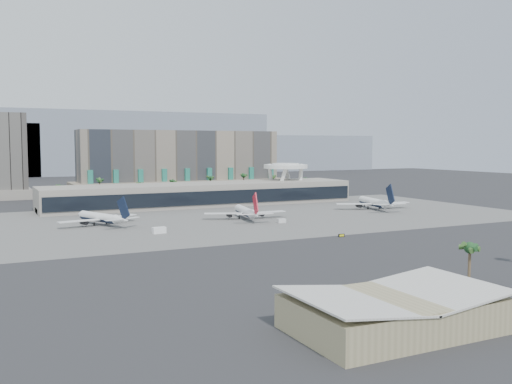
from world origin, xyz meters
name	(u,v)px	position (x,y,z in m)	size (l,w,h in m)	color
ground	(309,233)	(0.00, 0.00, 0.00)	(900.00, 900.00, 0.00)	#232326
apron_pad	(246,216)	(0.00, 55.00, 0.03)	(260.00, 130.00, 0.06)	#5B5B59
mountain_ridge	(111,148)	(27.88, 470.00, 29.89)	(680.00, 60.00, 70.00)	gray
hotel	(181,170)	(10.00, 174.41, 16.81)	(140.00, 30.00, 42.00)	gray
office_tower	(3,161)	(-95.00, 200.00, 22.94)	(30.00, 30.00, 52.00)	black
terminal	(203,193)	(0.00, 109.84, 6.52)	(170.00, 32.50, 14.50)	#ACA597
saucer_structure	(286,169)	(55.00, 116.00, 18.45)	(26.00, 26.00, 21.89)	white
palm_row	(193,182)	(7.00, 145.00, 10.50)	(157.80, 2.80, 13.10)	brown
hangar_left	(394,312)	(-45.00, -102.00, 3.20)	(36.65, 22.60, 7.55)	#948A63
airliner_left	(101,217)	(-65.04, 55.36, 3.24)	(34.12, 35.19, 12.83)	white
airliner_centre	(246,212)	(-3.68, 46.77, 3.34)	(36.56, 37.98, 13.23)	white
airliner_right	(374,202)	(71.58, 52.71, 3.59)	(39.11, 40.65, 14.22)	white
service_vehicle_a	(159,230)	(-50.21, 23.61, 1.20)	(4.91, 2.40, 2.40)	white
service_vehicle_b	(281,221)	(4.37, 28.94, 0.89)	(3.46, 1.98, 1.78)	silver
taxiway_sign	(341,235)	(5.92, -12.68, 0.54)	(2.41, 0.61, 1.08)	black
near_palm_a	(470,253)	(-5.74, -82.23, 6.97)	(6.00, 6.00, 9.76)	brown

